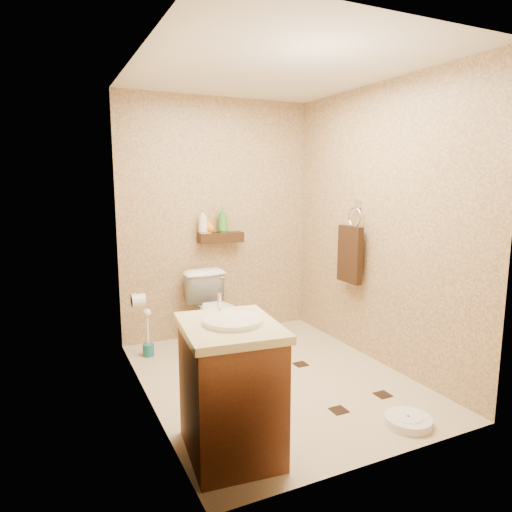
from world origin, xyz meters
TOP-DOWN VIEW (x-y plane):
  - ground at (0.00, 0.00)m, footprint 2.50×2.50m
  - wall_back at (0.00, 1.25)m, footprint 2.00×0.04m
  - wall_front at (0.00, -1.25)m, footprint 2.00×0.04m
  - wall_left at (-1.00, 0.00)m, footprint 0.04×2.50m
  - wall_right at (1.00, 0.00)m, footprint 0.04×2.50m
  - ceiling at (0.00, 0.00)m, footprint 2.00×2.50m
  - wall_shelf at (0.00, 1.17)m, footprint 0.46×0.14m
  - floor_accents at (0.02, -0.04)m, footprint 1.27×1.38m
  - toilet at (-0.19, 0.83)m, footprint 0.44×0.73m
  - vanity at (-0.70, -0.80)m, footprint 0.60×0.70m
  - bathroom_scale at (0.47, -1.02)m, footprint 0.36×0.36m
  - toilet_brush at (-0.82, 0.91)m, footprint 0.10×0.10m
  - towel_ring at (0.91, 0.25)m, footprint 0.12×0.30m
  - toilet_paper at (-0.94, 0.65)m, footprint 0.12×0.11m
  - bottle_a at (-0.19, 1.17)m, footprint 0.10×0.10m
  - bottle_b at (-0.14, 1.17)m, footprint 0.08×0.08m
  - bottle_c at (-0.12, 1.17)m, footprint 0.14×0.14m
  - bottle_d at (0.02, 1.17)m, footprint 0.11×0.11m

SIDE VIEW (x-z plane):
  - ground at x=0.00m, z-range 0.00..0.00m
  - floor_accents at x=0.02m, z-range 0.00..0.01m
  - bathroom_scale at x=0.47m, z-range 0.00..0.06m
  - toilet_brush at x=-0.82m, z-range -0.07..0.38m
  - toilet at x=-0.19m, z-range 0.00..0.72m
  - vanity at x=-0.70m, z-range -0.05..0.87m
  - toilet_paper at x=-0.94m, z-range 0.54..0.66m
  - towel_ring at x=0.91m, z-range 0.57..1.33m
  - wall_shelf at x=0.00m, z-range 0.97..1.07m
  - bottle_c at x=-0.12m, z-range 1.07..1.20m
  - bottle_b at x=-0.14m, z-range 1.07..1.22m
  - bottle_a at x=-0.19m, z-range 1.07..1.31m
  - wall_back at x=0.00m, z-range 0.00..2.40m
  - wall_front at x=0.00m, z-range 0.00..2.40m
  - wall_left at x=-1.00m, z-range 0.00..2.40m
  - wall_right at x=1.00m, z-range 0.00..2.40m
  - bottle_d at x=0.02m, z-range 1.07..1.33m
  - ceiling at x=0.00m, z-range 2.39..2.41m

